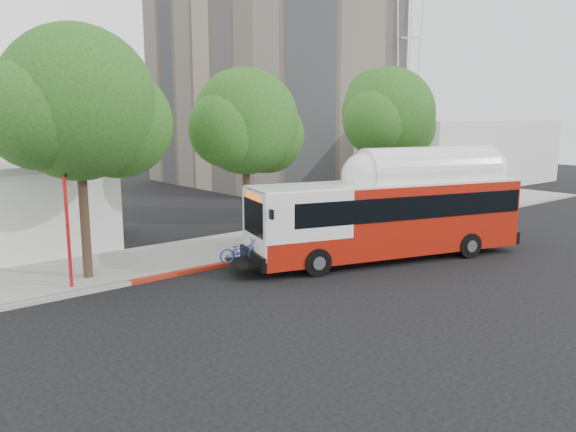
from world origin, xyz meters
The scene contains 10 objects.
ground centered at (0.00, 0.00, 0.00)m, with size 120.00×120.00×0.00m, color black.
sidewalk centered at (0.00, 6.50, 0.07)m, with size 60.00×5.00×0.15m, color gray.
curb_strip centered at (0.00, 3.90, 0.07)m, with size 60.00×0.30×0.15m, color gray.
red_curb_segment centered at (-3.00, 3.90, 0.08)m, with size 10.00×0.32×0.16m, color maroon.
street_tree_left centered at (-8.53, 5.56, 6.60)m, with size 6.67×5.80×9.74m.
street_tree_mid centered at (-0.59, 6.06, 5.91)m, with size 5.75×5.00×8.62m.
street_tree_right centered at (9.44, 5.86, 6.26)m, with size 6.21×5.40×9.18m.
horizon_block centered at (30.00, 16.00, 3.00)m, with size 20.00×12.00×6.00m, color silver.
transit_bus centered at (2.68, 0.20, 1.88)m, with size 13.68×6.25×4.01m.
signal_pole centered at (-9.96, 4.59, 2.31)m, with size 0.13×0.43×4.50m.
Camera 1 is at (-16.55, -15.84, 6.34)m, focal length 35.00 mm.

